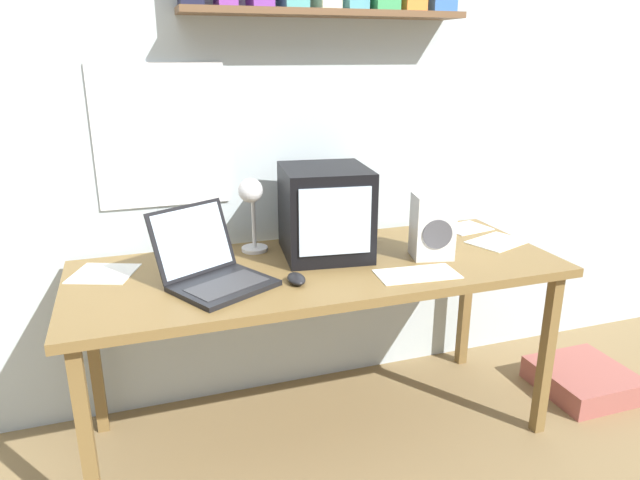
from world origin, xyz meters
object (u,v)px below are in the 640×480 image
space_heater (433,226)px  loose_paper_near_laptop (497,242)px  crt_monitor (325,211)px  floor_cushion (583,380)px  laptop (210,265)px  juice_glass (191,251)px  printed_handout (417,274)px  corner_desk (320,279)px  desk_lamp (251,201)px  open_notebook (466,228)px  computer_mouse (296,279)px  loose_paper_near_monitor (104,273)px

space_heater → loose_paper_near_laptop: space_heater is taller
crt_monitor → floor_cushion: size_ratio=0.98×
laptop → crt_monitor: bearing=-9.7°
juice_glass → loose_paper_near_laptop: bearing=-7.0°
crt_monitor → laptop: crt_monitor is taller
space_heater → printed_handout: size_ratio=0.82×
corner_desk → desk_lamp: 0.41m
desk_lamp → printed_handout: (0.52, -0.41, -0.22)m
laptop → floor_cushion: (1.69, -0.07, -0.76)m
crt_monitor → open_notebook: (0.74, 0.12, -0.17)m
printed_handout → corner_desk: bearing=145.2°
computer_mouse → printed_handout: (0.44, -0.07, -0.01)m
space_heater → loose_paper_near_monitor: size_ratio=0.93×
corner_desk → laptop: laptop is taller
corner_desk → open_notebook: 0.83m
desk_lamp → open_notebook: (1.01, 0.04, -0.22)m
juice_glass → floor_cushion: size_ratio=0.29×
laptop → printed_handout: (0.73, -0.16, -0.06)m
corner_desk → laptop: size_ratio=4.13×
corner_desk → crt_monitor: bearing=62.5°
crt_monitor → open_notebook: 0.77m
floor_cushion → corner_desk: bearing=174.8°
printed_handout → open_notebook: bearing=42.4°
loose_paper_near_laptop → printed_handout: (-0.51, -0.23, -0.00)m
crt_monitor → computer_mouse: (-0.20, -0.26, -0.16)m
open_notebook → loose_paper_near_laptop: 0.22m
corner_desk → laptop: (-0.42, -0.05, 0.12)m
laptop → open_notebook: size_ratio=2.00×
loose_paper_near_monitor → printed_handout: size_ratio=0.88×
computer_mouse → desk_lamp: bearing=102.7°
crt_monitor → space_heater: size_ratio=1.55×
desk_lamp → computer_mouse: size_ratio=2.99×
computer_mouse → floor_cushion: 1.58m
open_notebook → printed_handout: same height
printed_handout → space_heater: bearing=47.5°
juice_glass → open_notebook: juice_glass is taller
desk_lamp → space_heater: bearing=-1.5°
space_heater → computer_mouse: size_ratio=2.41×
loose_paper_near_monitor → computer_mouse: bearing=-25.7°
laptop → desk_lamp: 0.36m
loose_paper_near_laptop → printed_handout: same height
laptop → printed_handout: laptop is taller
corner_desk → computer_mouse: size_ratio=17.65×
desk_lamp → open_notebook: size_ratio=1.39×
crt_monitor → printed_handout: size_ratio=1.27×
space_heater → printed_handout: space_heater is taller
floor_cushion → desk_lamp: bearing=167.9°
crt_monitor → loose_paper_near_monitor: size_ratio=1.44×
desk_lamp → loose_paper_near_monitor: bearing=-156.7°
crt_monitor → juice_glass: size_ratio=3.41×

